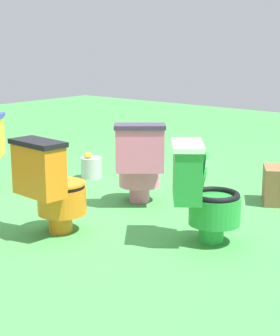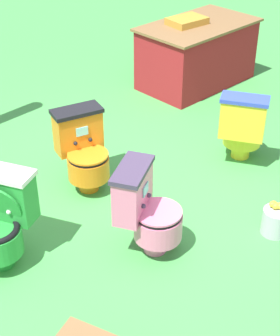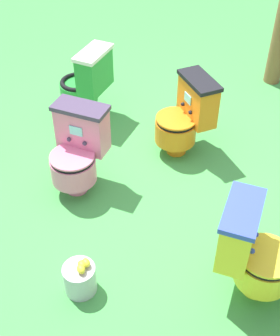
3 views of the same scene
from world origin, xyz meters
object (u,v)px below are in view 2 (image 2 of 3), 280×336
object	(u,v)px
toilet_orange	(84,150)
vendor_table	(197,53)
toilet_pink	(147,210)
toilet_green	(2,219)
toilet_yellow	(243,127)
lemon_bucket	(275,221)

from	to	relation	value
toilet_orange	vendor_table	xyz separation A→B (m)	(2.23, 1.31, 0.02)
toilet_pink	vendor_table	bearing A→B (deg)	-174.02
toilet_orange	toilet_green	world-z (taller)	same
toilet_green	vendor_table	xyz separation A→B (m)	(3.18, 1.86, 0.02)
toilet_pink	toilet_yellow	xyz separation A→B (m)	(1.48, 0.61, 0.00)
toilet_green	toilet_pink	bearing A→B (deg)	-153.84
toilet_orange	toilet_pink	world-z (taller)	same
vendor_table	lemon_bucket	world-z (taller)	vendor_table
toilet_green	vendor_table	world-z (taller)	vendor_table
toilet_orange	toilet_yellow	size ratio (longest dim) A/B	1.00
toilet_pink	vendor_table	size ratio (longest dim) A/B	0.45
lemon_bucket	toilet_yellow	bearing A→B (deg)	63.68
toilet_pink	toilet_green	bearing A→B (deg)	-66.23
vendor_table	lemon_bucket	bearing A→B (deg)	-114.60
toilet_orange	toilet_yellow	distance (m)	1.54
toilet_orange	vendor_table	bearing A→B (deg)	-145.42
toilet_yellow	lemon_bucket	size ratio (longest dim) A/B	2.63
toilet_yellow	vendor_table	xyz separation A→B (m)	(0.75, 1.72, 0.02)
toilet_green	vendor_table	distance (m)	3.69
toilet_pink	toilet_yellow	distance (m)	1.60
toilet_yellow	vendor_table	distance (m)	1.87
toilet_orange	vendor_table	world-z (taller)	vendor_table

